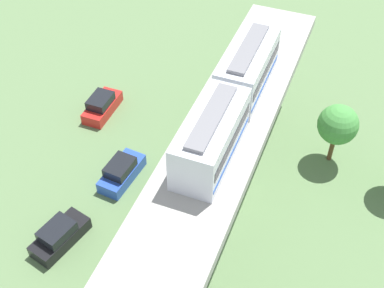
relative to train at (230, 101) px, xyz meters
name	(u,v)px	position (x,y,z in m)	size (l,w,h in m)	color
ground_plane	(224,197)	(0.00, -0.11, -9.33)	(120.00, 120.00, 0.00)	#5B7A4C
viaduct	(228,140)	(0.00, -0.11, -3.47)	(5.20, 28.00, 7.80)	#A8A59E
train	(230,101)	(0.00, 0.00, 0.00)	(2.64, 13.55, 3.24)	silver
parked_car_black	(60,236)	(9.07, 7.71, -8.59)	(2.72, 4.50, 1.76)	black
parked_car_blue	(121,172)	(7.80, 1.02, -8.59)	(2.17, 4.35, 1.76)	#284CB7
parked_car_red	(102,106)	(12.83, -5.20, -8.59)	(1.81, 4.20, 1.76)	red
tree_far_corner	(338,125)	(-6.47, -6.78, -5.68)	(3.05, 3.05, 5.20)	brown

